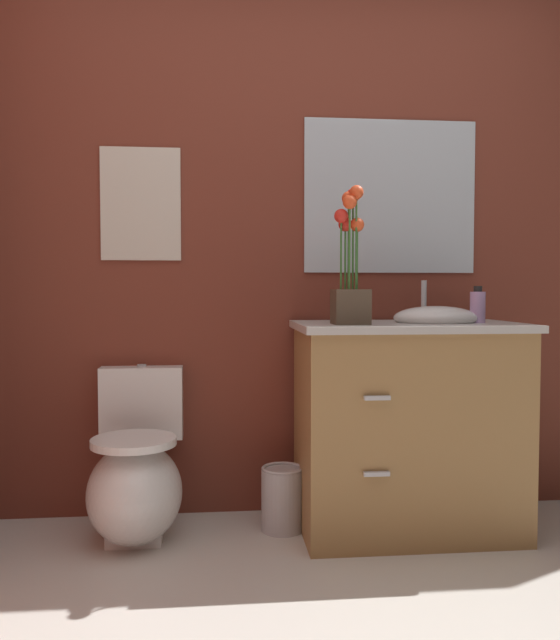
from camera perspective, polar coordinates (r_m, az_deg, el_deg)
wall_back at (r=3.03m, az=5.31°, el=7.01°), size 4.37×0.05×2.50m
toilet at (r=2.79m, az=-12.57°, el=-13.54°), size 0.38×0.59×0.69m
vanity_cabinet at (r=2.82m, az=11.20°, el=-8.99°), size 0.94×0.56×1.06m
flower_vase at (r=2.59m, az=6.23°, el=3.94°), size 0.14×0.14×0.55m
soap_bottle at (r=2.82m, az=17.04°, el=1.16°), size 0.06×0.06×0.15m
trash_bin at (r=2.84m, az=0.22°, el=-15.45°), size 0.18×0.18×0.27m
wall_poster at (r=2.97m, az=-12.18°, el=9.98°), size 0.35×0.01×0.50m
wall_mirror at (r=3.07m, az=9.70°, el=10.68°), size 0.80×0.01×0.70m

